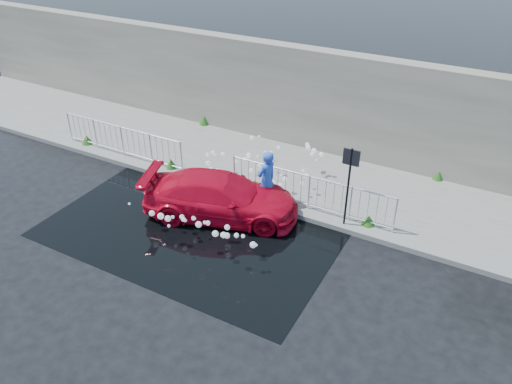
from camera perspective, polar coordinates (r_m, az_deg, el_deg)
ground at (r=13.78m, az=-11.40°, el=-5.79°), size 90.00×90.00×0.00m
pavement at (r=17.16m, az=-1.05°, el=3.31°), size 30.00×4.00×0.15m
curb at (r=15.68m, az=-4.65°, el=0.24°), size 30.00×0.25×0.16m
retaining_wall at (r=18.17m, az=2.38°, el=11.29°), size 30.00×0.60×3.50m
puddle at (r=14.13m, az=-7.31°, el=-4.26°), size 8.00×5.00×0.01m
sign_post at (r=13.37m, az=10.62°, el=1.92°), size 0.45×0.06×2.50m
railing_left at (r=17.88m, az=-15.04°, el=5.77°), size 5.05×0.05×1.10m
railing_right at (r=14.41m, az=6.09°, el=0.11°), size 5.05×0.05×1.10m
weeds at (r=16.76m, az=-2.68°, el=3.50°), size 12.17×3.93×0.43m
water_spray at (r=14.73m, az=-1.56°, el=0.80°), size 3.70×5.72×1.05m
red_car at (r=14.28m, az=-4.03°, el=-0.53°), size 4.78×3.12×1.29m
person at (r=14.46m, az=1.21°, el=1.32°), size 0.63×0.78×1.86m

